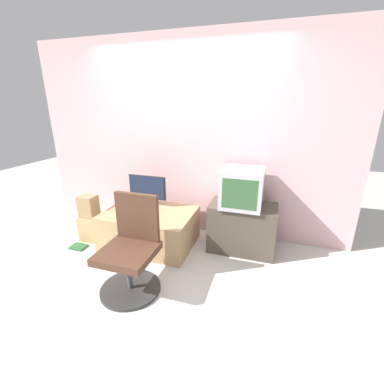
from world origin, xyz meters
The scene contains 12 objects.
ground_plane centered at (0.00, 0.00, 0.00)m, with size 12.00×12.00×0.00m, color beige.
wall_back centered at (0.00, 1.32, 1.30)m, with size 4.40×0.05×2.60m.
desk centered at (-0.29, 0.73, 0.23)m, with size 1.12×0.80×0.46m.
side_stand centered at (0.87, 0.95, 0.30)m, with size 0.80×0.45×0.60m.
main_monitor centered at (-0.40, 0.93, 0.67)m, with size 0.52×0.18×0.41m.
keyboard centered at (-0.37, 0.60, 0.46)m, with size 0.36×0.10×0.01m.
mouse centered at (-0.12, 0.59, 0.47)m, with size 0.07×0.03×0.02m.
crt_tv centered at (0.84, 0.95, 0.82)m, with size 0.47×0.53×0.44m.
office_chair centered at (-0.07, -0.09, 0.39)m, with size 0.59×0.59×0.95m.
cardboard_box_lower centered at (-1.10, 0.59, 0.17)m, with size 0.26×0.23×0.34m.
cardboard_box_upper centered at (-1.10, 0.59, 0.48)m, with size 0.21×0.19×0.29m.
book centered at (-1.13, 0.35, 0.01)m, with size 0.20×0.15×0.02m.
Camera 1 is at (1.14, -1.97, 1.76)m, focal length 24.00 mm.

